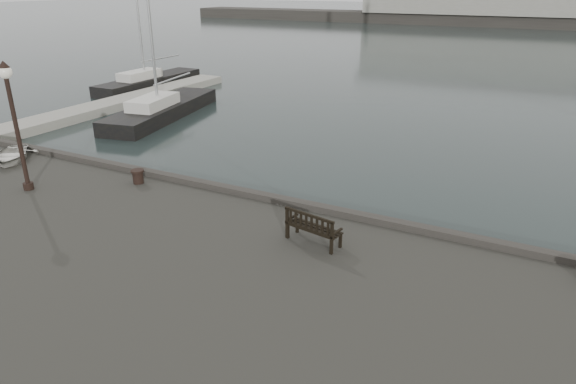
# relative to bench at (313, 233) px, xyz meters

# --- Properties ---
(ground) EXTENTS (400.00, 400.00, 0.00)m
(ground) POSITION_rel_bench_xyz_m (-0.15, 1.95, -1.82)
(ground) COLOR black
(ground) RESTS_ON ground
(pontoon) EXTENTS (2.00, 24.00, 0.50)m
(pontoon) POSITION_rel_bench_xyz_m (-20.15, 11.95, -1.57)
(pontoon) COLOR #A09E94
(pontoon) RESTS_ON ground
(breakwater) EXTENTS (140.00, 9.50, 12.20)m
(breakwater) POSITION_rel_bench_xyz_m (-4.71, 93.95, 2.48)
(breakwater) COLOR #383530
(breakwater) RESTS_ON ground
(bench) EXTENTS (1.47, 0.74, 0.81)m
(bench) POSITION_rel_bench_xyz_m (0.00, 0.00, 0.00)
(bench) COLOR black
(bench) RESTS_ON quay
(bollard_left) EXTENTS (0.52, 0.52, 0.44)m
(bollard_left) POSITION_rel_bench_xyz_m (-6.57, 1.10, -0.04)
(bollard_left) COLOR black
(bollard_left) RESTS_ON quay
(lamp_post) EXTENTS (0.39, 0.39, 3.86)m
(lamp_post) POSITION_rel_bench_xyz_m (-9.18, -0.86, 2.21)
(lamp_post) COLOR black
(lamp_post) RESTS_ON quay
(dinghy) EXTENTS (2.58, 2.67, 0.45)m
(dinghy) POSITION_rel_bench_xyz_m (-12.04, 0.64, -0.03)
(dinghy) COLOR silver
(dinghy) RESTS_ON quay
(yacht_b) EXTENTS (2.24, 9.82, 12.98)m
(yacht_b) POSITION_rel_bench_xyz_m (-22.81, 19.74, -1.57)
(yacht_b) COLOR black
(yacht_b) RESTS_ON ground
(yacht_c) EXTENTS (4.29, 10.27, 13.39)m
(yacht_c) POSITION_rel_bench_xyz_m (-15.85, 13.03, -1.57)
(yacht_c) COLOR black
(yacht_c) RESTS_ON ground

